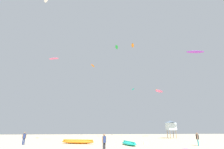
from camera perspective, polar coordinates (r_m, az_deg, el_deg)
person_foreground at (r=18.66m, az=-2.73°, el=-22.03°), size 0.47×0.41×1.74m
person_midground at (r=27.35m, az=27.48°, el=-18.94°), size 0.39×0.50×1.71m
person_left at (r=29.33m, az=-28.13°, el=-18.61°), size 0.48×0.41×1.76m
kite_grounded_near at (r=25.69m, az=5.87°, el=-22.58°), size 2.09×4.73×0.57m
kite_grounded_mid at (r=28.31m, az=-11.76°, el=-21.82°), size 5.51×3.00×0.64m
lifeguard_tower at (r=44.81m, az=19.68°, el=-16.18°), size 2.30×2.30×4.15m
gear_bag at (r=27.42m, az=11.60°, el=-22.26°), size 0.56×0.36×0.32m
kite_aloft_0 at (r=38.38m, az=26.89°, el=6.99°), size 3.83×1.40×0.44m
kite_aloft_1 at (r=54.70m, az=7.16°, el=9.96°), size 1.43×2.99×0.42m
kite_aloft_2 at (r=50.01m, az=16.03°, el=-5.55°), size 3.81×3.60×0.63m
kite_aloft_3 at (r=54.15m, az=7.31°, el=-5.08°), size 0.90×2.41×0.43m
kite_aloft_4 at (r=44.02m, az=1.61°, el=9.47°), size 1.13×2.44×0.32m
kite_aloft_6 at (r=52.14m, az=-6.65°, el=3.08°), size 1.50×2.62×0.37m
kite_aloft_7 at (r=32.99m, az=-19.50°, el=5.20°), size 2.08×1.16×0.22m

